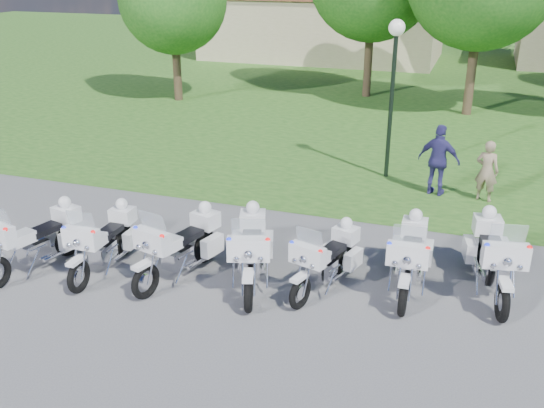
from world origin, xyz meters
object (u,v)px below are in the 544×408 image
(motorcycle_2, at_px, (181,245))
(bystander_a, at_px, (487,171))
(motorcycle_4, at_px, (327,258))
(lamp_post, at_px, (394,61))
(motorcycle_5, at_px, (410,256))
(bystander_c, at_px, (439,161))
(motorcycle_3, at_px, (251,249))
(motorcycle_0, at_px, (37,238))
(motorcycle_1, at_px, (105,240))
(motorcycle_6, at_px, (493,256))

(motorcycle_2, distance_m, bystander_a, 8.28)
(motorcycle_4, height_order, bystander_a, bystander_a)
(motorcycle_4, relative_size, lamp_post, 0.49)
(motorcycle_4, distance_m, lamp_post, 7.23)
(motorcycle_5, bearing_deg, bystander_c, -92.58)
(motorcycle_4, bearing_deg, motorcycle_3, 27.48)
(motorcycle_0, relative_size, bystander_c, 1.25)
(motorcycle_1, bearing_deg, motorcycle_6, -168.59)
(motorcycle_0, distance_m, motorcycle_5, 7.28)
(motorcycle_2, bearing_deg, motorcycle_1, 23.14)
(motorcycle_1, xyz_separation_m, bystander_c, (5.88, 6.44, 0.30))
(motorcycle_1, distance_m, motorcycle_2, 1.58)
(lamp_post, xyz_separation_m, bystander_a, (2.68, -1.04, -2.48))
(bystander_a, distance_m, bystander_c, 1.22)
(motorcycle_2, distance_m, motorcycle_5, 4.37)
(motorcycle_4, xyz_separation_m, lamp_post, (0.05, 6.72, 2.66))
(motorcycle_0, distance_m, motorcycle_6, 8.81)
(motorcycle_0, height_order, motorcycle_4, motorcycle_0)
(bystander_a, bearing_deg, bystander_c, 12.28)
(motorcycle_4, distance_m, motorcycle_5, 1.55)
(motorcycle_0, relative_size, motorcycle_2, 0.99)
(motorcycle_1, xyz_separation_m, motorcycle_5, (5.82, 1.22, 0.03))
(motorcycle_2, bearing_deg, motorcycle_6, -151.70)
(motorcycle_5, bearing_deg, lamp_post, -79.10)
(motorcycle_2, relative_size, lamp_post, 0.54)
(motorcycle_3, relative_size, motorcycle_6, 0.96)
(lamp_post, distance_m, bystander_a, 3.80)
(motorcycle_1, relative_size, motorcycle_2, 0.97)
(motorcycle_5, relative_size, lamp_post, 0.55)
(motorcycle_4, bearing_deg, bystander_a, -98.92)
(motorcycle_2, height_order, motorcycle_4, motorcycle_2)
(motorcycle_0, distance_m, motorcycle_3, 4.30)
(motorcycle_0, xyz_separation_m, motorcycle_2, (2.84, 0.66, 0.00))
(motorcycle_1, bearing_deg, motorcycle_2, -172.65)
(motorcycle_4, xyz_separation_m, motorcycle_5, (1.46, 0.50, 0.06))
(motorcycle_1, xyz_separation_m, motorcycle_2, (1.56, 0.24, 0.03))
(motorcycle_2, height_order, motorcycle_6, motorcycle_6)
(motorcycle_0, relative_size, motorcycle_1, 1.03)
(motorcycle_0, bearing_deg, bystander_c, -121.94)
(motorcycle_5, xyz_separation_m, motorcycle_6, (1.47, 0.42, 0.04))
(motorcycle_0, relative_size, motorcycle_6, 0.93)
(motorcycle_1, distance_m, motorcycle_6, 7.47)
(motorcycle_6, height_order, bystander_a, motorcycle_6)
(motorcycle_1, height_order, motorcycle_5, motorcycle_5)
(motorcycle_6, relative_size, bystander_c, 1.33)
(bystander_c, bearing_deg, motorcycle_2, 69.21)
(motorcycle_4, bearing_deg, motorcycle_5, -144.31)
(motorcycle_0, xyz_separation_m, motorcycle_6, (8.56, 2.06, 0.04))
(motorcycle_4, distance_m, bystander_c, 5.93)
(motorcycle_6, xyz_separation_m, lamp_post, (-2.88, 5.80, 2.56))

